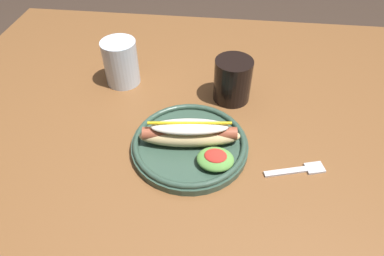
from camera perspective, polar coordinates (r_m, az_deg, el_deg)
name	(u,v)px	position (r m, az deg, el deg)	size (l,w,h in m)	color
ground_plane	(195,248)	(1.40, 0.55, -19.80)	(8.00, 8.00, 0.00)	#3D2D23
dining_table	(197,132)	(0.87, 0.83, -0.73)	(1.29, 0.91, 0.74)	brown
hot_dog_plate	(192,142)	(0.68, -0.08, -2.39)	(0.24, 0.24, 0.08)	#334C3D
fork	(299,170)	(0.69, 17.84, -6.82)	(0.12, 0.05, 0.00)	silver
soda_cup	(233,80)	(0.79, 6.93, 8.12)	(0.09, 0.09, 0.10)	black
water_cup	(121,62)	(0.86, -12.02, 10.87)	(0.09, 0.09, 0.11)	silver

